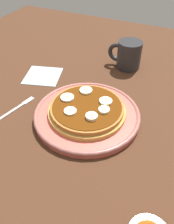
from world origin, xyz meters
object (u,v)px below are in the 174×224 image
banana_slice_1 (92,117)px  banana_slice_5 (67,98)px  pancake_stack (87,109)px  napkin (43,76)px  banana_slice_3 (104,110)px  coffee_mug (128,54)px  banana_slice_0 (106,101)px  banana_slice_4 (86,91)px  plate (87,114)px  banana_slice_2 (70,111)px  fork (17,107)px

banana_slice_1 → banana_slice_5: bearing=-25.0°
pancake_stack → banana_slice_1: bearing=127.2°
banana_slice_5 → napkin: banana_slice_5 is taller
banana_slice_3 → coffee_mug: (3.19, -28.91, 0.43)cm
banana_slice_0 → banana_slice_4: (6.47, -2.09, -0.03)cm
plate → banana_slice_1: (-2.79, 3.47, 3.20)cm
banana_slice_5 → coffee_mug: bearing=-104.2°
coffee_mug → napkin: coffee_mug is taller
pancake_stack → banana_slice_5: (5.85, -0.31, 1.38)cm
banana_slice_3 → banana_slice_5: banana_slice_3 is taller
banana_slice_3 → coffee_mug: bearing=-83.7°
pancake_stack → banana_slice_5: banana_slice_5 is taller
banana_slice_4 → pancake_stack: bearing=118.5°
banana_slice_4 → banana_slice_5: (3.07, 4.82, -0.01)cm
plate → banana_slice_2: size_ratio=8.91×
coffee_mug → fork: bearing=59.1°
banana_slice_0 → napkin: 26.78cm
pancake_stack → banana_slice_4: 6.00cm
pancake_stack → banana_slice_3: bearing=178.8°
banana_slice_0 → napkin: bearing=-19.2°
banana_slice_1 → banana_slice_3: 4.02cm
banana_slice_1 → napkin: banana_slice_1 is taller
plate → banana_slice_4: bearing=-62.4°
banana_slice_0 → banana_slice_5: bearing=16.0°
pancake_stack → coffee_mug: bearing=-92.8°
banana_slice_4 → napkin: bearing=-19.6°
banana_slice_2 → banana_slice_3: size_ratio=1.10×
banana_slice_1 → coffee_mug: coffee_mug is taller
pancake_stack → plate: bearing=98.2°
plate → napkin: plate is taller
pancake_stack → napkin: (21.33, -11.73, -2.61)cm
banana_slice_1 → fork: bearing=2.9°
coffee_mug → plate: bearing=87.3°
banana_slice_3 → banana_slice_5: bearing=-2.3°
plate → banana_slice_4: size_ratio=7.98×
banana_slice_0 → banana_slice_4: same height
banana_slice_3 → banana_slice_0: bearing=-74.3°
plate → pancake_stack: bearing=-81.8°
coffee_mug → fork: (20.10, 33.64, -4.39)cm
banana_slice_1 → banana_slice_0: bearing=-97.2°
banana_slice_0 → banana_slice_1: banana_slice_1 is taller
pancake_stack → banana_slice_3: 4.80cm
banana_slice_4 → fork: 19.19cm
napkin → banana_slice_1: bearing=147.4°
pancake_stack → banana_slice_2: size_ratio=6.45×
banana_slice_0 → banana_slice_2: bearing=48.1°
banana_slice_2 → banana_slice_3: (-7.23, -3.92, 0.09)cm
banana_slice_2 → fork: size_ratio=0.24×
banana_slice_2 → fork: bearing=2.9°
pancake_stack → banana_slice_1: 4.91cm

